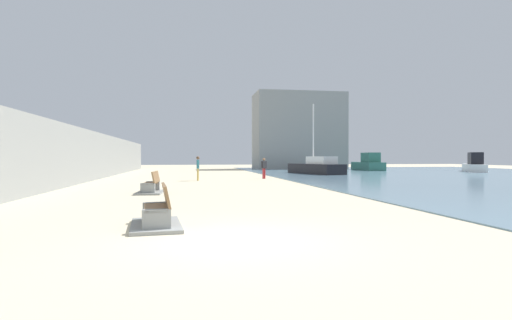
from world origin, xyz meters
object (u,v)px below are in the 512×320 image
bench_far (151,188)px  boat_distant (316,167)px  bench_near (157,217)px  person_standing (264,167)px  person_walking (198,166)px  boat_mid_bay (474,165)px  boat_far_left (368,164)px

bench_far → boat_distant: 22.65m
bench_near → bench_far: same height
person_standing → person_walking: bearing=-160.8°
bench_near → boat_mid_bay: size_ratio=0.32×
person_walking → boat_far_left: (20.71, 17.82, -0.17)m
bench_near → person_standing: size_ratio=1.42×
person_walking → person_standing: person_walking is taller
boat_far_left → person_standing: bearing=-134.5°
person_walking → person_standing: size_ratio=1.08×
boat_far_left → boat_mid_bay: bearing=-33.3°
bench_far → bench_near: bearing=-84.3°
boat_far_left → boat_distant: (-9.44, -9.01, -0.13)m
bench_far → boat_mid_bay: (32.40, 20.97, 0.55)m
bench_near → boat_far_left: (22.13, 36.08, 0.57)m
bench_near → person_standing: bearing=72.5°
bench_near → bench_far: size_ratio=1.01×
boat_mid_bay → bench_far: bearing=-147.1°
boat_mid_bay → boat_far_left: (-9.39, 6.17, 0.02)m
boat_mid_bay → boat_far_left: 11.23m
bench_far → person_standing: size_ratio=1.41×
bench_far → boat_far_left: (23.01, 27.14, 0.57)m
boat_mid_bay → boat_distant: (-18.83, -2.84, -0.11)m
bench_near → boat_distant: 29.89m
bench_near → bench_far: bearing=95.7°
person_walking → boat_far_left: 27.33m
bench_far → person_walking: 9.63m
person_standing → boat_distant: 9.55m
bench_near → boat_distant: (12.68, 27.07, 0.44)m
boat_mid_bay → boat_distant: 19.04m
person_walking → boat_distant: size_ratio=0.23×
boat_far_left → boat_distant: boat_distant is taller
person_walking → bench_far: bearing=-103.9°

